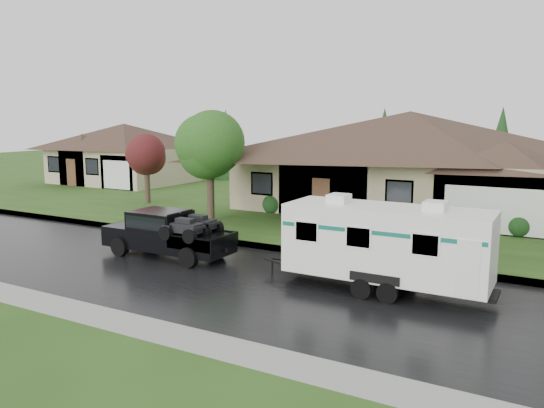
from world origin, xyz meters
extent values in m
plane|color=#274916|center=(0.00, 0.00, 0.00)|extent=(140.00, 140.00, 0.00)
cube|color=black|center=(0.00, -2.00, 0.01)|extent=(140.00, 8.00, 0.01)
cube|color=gray|center=(0.00, 2.25, 0.07)|extent=(140.00, 0.50, 0.15)
cube|color=#274916|center=(0.00, 15.00, 0.07)|extent=(140.00, 26.00, 0.15)
cube|color=tan|center=(2.00, 14.00, 1.65)|extent=(18.00, 10.00, 3.00)
pyramid|color=#3C2C21|center=(2.00, 14.00, 5.75)|extent=(19.44, 10.80, 2.60)
cube|color=tan|center=(7.40, 11.00, 1.50)|extent=(5.76, 4.00, 2.70)
cube|color=#C2B590|center=(-22.00, 16.00, 1.55)|extent=(10.00, 8.00, 2.80)
pyramid|color=#3C2C21|center=(-22.00, 16.00, 4.95)|extent=(10.80, 8.64, 2.00)
cube|color=#C2B590|center=(-19.00, 14.00, 1.41)|extent=(3.20, 4.00, 2.52)
cylinder|color=#382B1E|center=(-5.84, 5.52, 1.34)|extent=(0.39, 0.39, 2.38)
sphere|color=#326922|center=(-5.84, 5.52, 3.94)|extent=(3.28, 3.28, 3.28)
cylinder|color=#382B1E|center=(-12.72, 8.40, 1.06)|extent=(0.33, 0.33, 1.82)
sphere|color=#581B1D|center=(-12.72, 8.40, 3.06)|extent=(2.52, 2.52, 2.52)
sphere|color=#143814|center=(-4.30, 9.30, 0.65)|extent=(1.00, 1.00, 1.00)
sphere|color=#143814|center=(-1.15, 9.30, 0.65)|extent=(1.00, 1.00, 1.00)
sphere|color=#143814|center=(2.00, 9.30, 0.65)|extent=(1.00, 1.00, 1.00)
sphere|color=#143814|center=(5.15, 9.30, 0.65)|extent=(1.00, 1.00, 1.00)
sphere|color=#143814|center=(8.30, 9.30, 0.65)|extent=(1.00, 1.00, 1.00)
cube|color=black|center=(-3.44, -0.69, 0.69)|extent=(5.32, 1.77, 0.76)
cube|color=black|center=(-5.39, -0.69, 0.93)|extent=(1.42, 1.73, 0.31)
cube|color=black|center=(-3.79, -0.69, 1.38)|extent=(2.13, 1.67, 0.80)
cube|color=black|center=(-3.79, -0.69, 1.42)|extent=(1.95, 1.70, 0.49)
cube|color=black|center=(-1.75, -0.69, 0.87)|extent=(1.95, 1.69, 0.05)
cylinder|color=black|center=(-5.13, -1.56, 0.37)|extent=(0.75, 0.28, 0.75)
cylinder|color=black|center=(-5.13, 0.18, 0.37)|extent=(0.75, 0.28, 0.75)
cylinder|color=black|center=(-1.75, -1.56, 0.37)|extent=(0.75, 0.28, 0.75)
cylinder|color=black|center=(-1.75, 0.18, 0.37)|extent=(0.75, 0.28, 0.75)
cube|color=white|center=(5.26, -0.69, 1.57)|extent=(6.21, 2.13, 2.17)
cube|color=black|center=(5.26, -0.69, 0.35)|extent=(6.57, 1.06, 0.12)
cube|color=#0D5D4F|center=(5.26, -0.69, 2.05)|extent=(6.09, 2.15, 0.12)
cube|color=white|center=(3.66, -0.69, 2.80)|extent=(0.62, 0.71, 0.28)
cube|color=white|center=(6.68, -0.69, 2.80)|extent=(0.62, 0.71, 0.28)
cylinder|color=black|center=(4.86, -1.74, 0.31)|extent=(0.62, 0.21, 0.62)
cylinder|color=black|center=(4.86, 0.36, 0.31)|extent=(0.62, 0.21, 0.62)
cylinder|color=black|center=(5.66, -1.74, 0.31)|extent=(0.62, 0.21, 0.62)
cylinder|color=black|center=(5.66, 0.36, 0.31)|extent=(0.62, 0.21, 0.62)
camera|label=1|loc=(9.94, -16.31, 5.31)|focal=35.00mm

